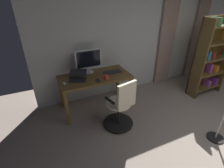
{
  "coord_description": "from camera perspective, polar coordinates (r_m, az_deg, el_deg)",
  "views": [
    {
      "loc": [
        2.52,
        0.56,
        2.28
      ],
      "look_at": [
        1.45,
        -1.8,
        0.85
      ],
      "focal_mm": 27.79,
      "sensor_mm": 36.0,
      "label": 1
    }
  ],
  "objects": [
    {
      "name": "back_room_partition",
      "position": [
        4.38,
        11.85,
        16.13
      ],
      "size": [
        5.45,
        0.1,
        2.71
      ],
      "primitive_type": "cube",
      "color": "silver",
      "rests_on": "ground"
    },
    {
      "name": "mug_tea",
      "position": [
        3.31,
        -1.96,
        2.25
      ],
      "size": [
        0.13,
        0.08,
        0.09
      ],
      "color": "#CC3D33",
      "rests_on": "desk"
    },
    {
      "name": "curtain_right_panel",
      "position": [
        4.64,
        17.59,
        14.0
      ],
      "size": [
        0.44,
        0.06,
        2.37
      ],
      "primitive_type": "cube",
      "color": "#A18573",
      "rests_on": "ground"
    },
    {
      "name": "laptop",
      "position": [
        3.37,
        -11.16,
        2.29
      ],
      "size": [
        0.41,
        0.4,
        0.15
      ],
      "rotation": [
        0.0,
        0.0,
        -0.44
      ],
      "color": "#232328",
      "rests_on": "desk"
    },
    {
      "name": "computer_keyboard",
      "position": [
        3.6,
        0.09,
        3.97
      ],
      "size": [
        0.37,
        0.14,
        0.02
      ],
      "primitive_type": "cube",
      "color": "#232328",
      "rests_on": "desk"
    },
    {
      "name": "cell_phone_by_monitor",
      "position": [
        3.28,
        -4.7,
        1.15
      ],
      "size": [
        0.07,
        0.15,
        0.01
      ],
      "primitive_type": "cube",
      "rotation": [
        0.0,
        0.0,
        -0.02
      ],
      "color": "#232328",
      "rests_on": "desk"
    },
    {
      "name": "bookshelf",
      "position": [
        4.59,
        29.65,
        7.56
      ],
      "size": [
        0.86,
        0.3,
        1.79
      ],
      "color": "brown",
      "rests_on": "ground"
    },
    {
      "name": "desk",
      "position": [
        3.51,
        -5.6,
        1.17
      ],
      "size": [
        1.41,
        0.69,
        0.75
      ],
      "color": "brown",
      "rests_on": "ground"
    },
    {
      "name": "computer_mouse",
      "position": [
        3.26,
        -15.46,
        0.1
      ],
      "size": [
        0.06,
        0.1,
        0.04
      ],
      "primitive_type": "ellipsoid",
      "color": "white",
      "rests_on": "desk"
    },
    {
      "name": "curtain_left_panel",
      "position": [
        5.38,
        26.43,
        14.34
      ],
      "size": [
        0.37,
        0.06,
        2.37
      ],
      "primitive_type": "cube",
      "color": "#A18573",
      "rests_on": "ground"
    },
    {
      "name": "office_chair",
      "position": [
        3.09,
        2.94,
        -7.45
      ],
      "size": [
        0.56,
        0.56,
        0.98
      ],
      "rotation": [
        0.0,
        0.0,
        3.36
      ],
      "color": "black",
      "rests_on": "ground"
    },
    {
      "name": "computer_monitor",
      "position": [
        3.55,
        -7.72,
        7.91
      ],
      "size": [
        0.53,
        0.18,
        0.48
      ],
      "color": "white",
      "rests_on": "desk"
    }
  ]
}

